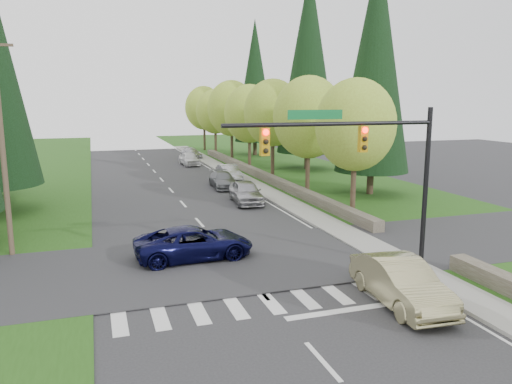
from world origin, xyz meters
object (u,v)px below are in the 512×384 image
parked_car_b (223,180)px  parked_car_d (189,159)px  parked_car_c (229,173)px  parked_car_a (246,192)px  sedan_champagne (401,282)px  parked_car_e (191,153)px  suv_navy (194,243)px

parked_car_b → parked_car_d: 14.69m
parked_car_c → parked_car_a: bearing=-98.3°
parked_car_d → sedan_champagne: bearing=-93.1°
parked_car_d → parked_car_b: bearing=-93.2°
sedan_champagne → parked_car_e: size_ratio=1.15×
parked_car_b → parked_car_e: 20.88m
parked_car_c → parked_car_b: bearing=-112.9°
parked_car_c → sedan_champagne: bearing=-92.7°
parked_car_c → parked_car_e: bearing=89.9°
parked_car_e → sedan_champagne: bearing=-98.9°
sedan_champagne → parked_car_a: 18.19m
parked_car_d → parked_car_e: size_ratio=0.97×
sedan_champagne → parked_car_d: sedan_champagne is taller
parked_car_c → parked_car_e: (0.00, 17.51, -0.08)m
parked_car_d → parked_car_e: 6.29m
parked_car_b → parked_car_d: (0.00, 14.69, 0.06)m
parked_car_b → parked_car_e: size_ratio=1.04×
parked_car_d → parked_car_e: (1.40, 6.14, -0.09)m
suv_navy → parked_car_a: 12.38m
parked_car_a → parked_car_e: parked_car_a is taller
suv_navy → parked_car_e: 38.79m
suv_navy → parked_car_a: bearing=-31.1°
suv_navy → parked_car_e: size_ratio=1.25×
parked_car_c → parked_car_d: (-1.40, 11.37, 0.01)m
sedan_champagne → parked_car_b: sedan_champagne is taller
suv_navy → parked_car_a: (5.80, 10.93, 0.05)m
suv_navy → parked_car_a: parked_car_a is taller
sedan_champagne → parked_car_d: size_ratio=1.18×
sedan_champagne → parked_car_b: 24.54m
sedan_champagne → suv_navy: (-5.89, 7.26, -0.07)m
sedan_champagne → parked_car_b: (-0.10, 24.54, -0.16)m
sedan_champagne → parked_car_d: bearing=93.9°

